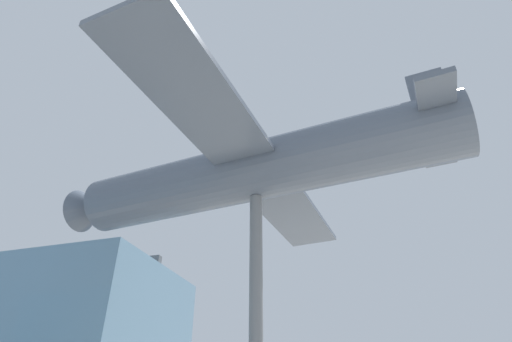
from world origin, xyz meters
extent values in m
cube|color=#51565B|center=(7.93, 13.66, 9.03)|extent=(0.36, 11.56, 0.60)
cylinder|color=slate|center=(0.00, 0.00, 3.92)|extent=(0.40, 0.40, 7.83)
cylinder|color=#4C5666|center=(0.00, 0.00, 8.86)|extent=(3.71, 13.55, 2.05)
cube|color=#4C5666|center=(0.00, 0.00, 8.86)|extent=(14.31, 3.92, 0.18)
cube|color=#4C5666|center=(-0.74, -5.85, 9.01)|extent=(4.62, 1.56, 0.18)
cube|color=#4C5666|center=(-0.74, -5.85, 10.09)|extent=(0.32, 1.11, 2.06)
cone|color=#4C5666|center=(0.92, 7.25, 8.86)|extent=(1.88, 1.42, 1.74)
sphere|color=black|center=(1.02, 8.03, 8.86)|extent=(0.44, 0.44, 0.44)
camera|label=1|loc=(-11.22, -3.27, 1.64)|focal=28.00mm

